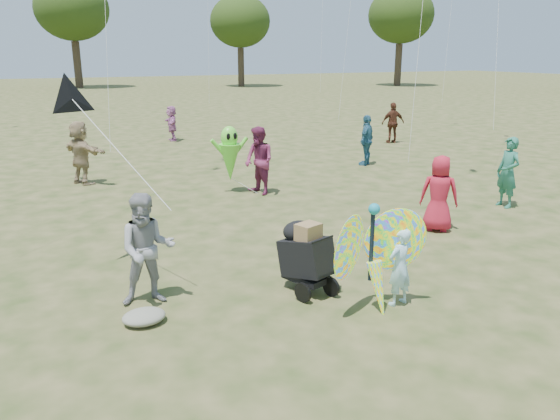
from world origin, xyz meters
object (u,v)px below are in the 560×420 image
object	(u,v)px
child_girl	(400,267)
butterfly_kite	(375,258)
crowd_e	(259,161)
crowd_f	(508,172)
crowd_h	(393,123)
jogging_stroller	(305,252)
alien_kite	(230,156)
crowd_a	(439,193)
crowd_j	(172,123)
adult_man	(147,249)
crowd_d	(81,153)
crowd_c	(367,140)

from	to	relation	value
child_girl	butterfly_kite	xyz separation A→B (m)	(-0.44, 0.00, 0.21)
crowd_e	crowd_f	xyz separation A→B (m)	(4.80, -3.60, -0.04)
crowd_h	jogging_stroller	xyz separation A→B (m)	(-9.80, -11.08, -0.20)
crowd_e	butterfly_kite	xyz separation A→B (m)	(-1.15, -6.79, -0.08)
child_girl	jogging_stroller	distance (m)	1.43
alien_kite	butterfly_kite	bearing A→B (deg)	-94.14
child_girl	crowd_f	xyz separation A→B (m)	(5.50, 3.19, 0.25)
crowd_a	crowd_f	world-z (taller)	crowd_f
crowd_a	alien_kite	xyz separation A→B (m)	(-2.75, 4.78, 0.19)
crowd_f	crowd_j	bearing A→B (deg)	-158.24
crowd_f	alien_kite	distance (m)	6.77
crowd_h	child_girl	bearing A→B (deg)	65.94
adult_man	crowd_d	size ratio (longest dim) A/B	0.94
crowd_d	alien_kite	distance (m)	4.31
crowd_a	crowd_e	size ratio (longest dim) A/B	0.90
crowd_c	crowd_h	bearing A→B (deg)	-172.93
crowd_h	alien_kite	size ratio (longest dim) A/B	0.93
crowd_c	butterfly_kite	size ratio (longest dim) A/B	0.92
crowd_c	crowd_f	world-z (taller)	crowd_f
crowd_e	crowd_h	world-z (taller)	crowd_e
crowd_d	crowd_f	xyz separation A→B (m)	(8.80, -6.73, -0.05)
crowd_c	jogging_stroller	xyz separation A→B (m)	(-6.32, -7.77, -0.20)
child_girl	crowd_a	distance (m)	3.76
adult_man	jogging_stroller	distance (m)	2.34
crowd_a	alien_kite	bearing A→B (deg)	-17.91
child_girl	crowd_f	world-z (taller)	crowd_f
crowd_c	alien_kite	bearing A→B (deg)	-19.87
crowd_c	alien_kite	world-z (taller)	alien_kite
crowd_e	crowd_j	world-z (taller)	crowd_e
crowd_h	butterfly_kite	world-z (taller)	crowd_h
crowd_e	alien_kite	distance (m)	0.78
crowd_j	jogging_stroller	distance (m)	15.59
crowd_a	crowd_c	size ratio (longest dim) A/B	0.97
crowd_c	crowd_d	bearing A→B (deg)	-43.77
crowd_f	alien_kite	size ratio (longest dim) A/B	0.95
crowd_d	crowd_j	distance (m)	7.83
crowd_f	jogging_stroller	distance (m)	6.84
crowd_f	butterfly_kite	bearing A→B (deg)	-59.00
crowd_e	adult_man	bearing A→B (deg)	-50.34
crowd_d	adult_man	bearing A→B (deg)	151.54
crowd_a	crowd_h	xyz separation A→B (m)	(5.98, 9.65, 0.03)
crowd_f	crowd_j	distance (m)	14.09
crowd_e	crowd_h	size ratio (longest dim) A/B	1.07
crowd_j	crowd_a	bearing A→B (deg)	14.60
adult_man	alien_kite	bearing A→B (deg)	70.07
crowd_f	crowd_h	xyz separation A→B (m)	(3.31, 8.93, -0.02)
crowd_d	crowd_f	bearing A→B (deg)	-156.20
crowd_d	crowd_f	size ratio (longest dim) A/B	1.06
child_girl	crowd_e	xyz separation A→B (m)	(0.70, 6.79, 0.29)
crowd_d	child_girl	bearing A→B (deg)	169.59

